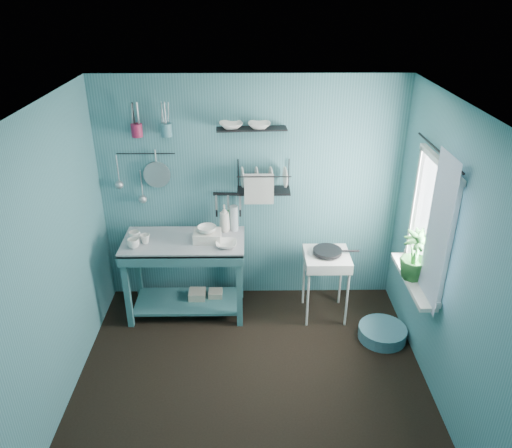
{
  "coord_description": "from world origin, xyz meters",
  "views": [
    {
      "loc": [
        -0.0,
        -3.44,
        3.32
      ],
      "look_at": [
        0.05,
        0.85,
        1.2
      ],
      "focal_mm": 35.0,
      "sensor_mm": 36.0,
      "label": 1
    }
  ],
  "objects_px": {
    "hotplate_stand": "(325,285)",
    "utensil_cup_magenta": "(137,130)",
    "mug_mid": "(145,239)",
    "frying_pan": "(327,251)",
    "potted_plant": "(415,255)",
    "colander": "(157,175)",
    "mug_left": "(133,243)",
    "storage_tin_large": "(198,299)",
    "storage_tin_small": "(216,298)",
    "wash_tub": "(207,236)",
    "soap_bottle": "(225,218)",
    "dish_rack": "(264,177)",
    "water_bottle": "(234,218)",
    "floor_basin": "(382,333)",
    "work_counter": "(186,276)",
    "mug_right": "(135,236)",
    "utensil_cup_teal": "(166,130)"
  },
  "relations": [
    {
      "from": "mug_left",
      "to": "floor_basin",
      "type": "distance_m",
      "value": 2.69
    },
    {
      "from": "potted_plant",
      "to": "mug_mid",
      "type": "bearing_deg",
      "value": 166.91
    },
    {
      "from": "utensil_cup_teal",
      "to": "storage_tin_large",
      "type": "bearing_deg",
      "value": -46.74
    },
    {
      "from": "water_bottle",
      "to": "utensil_cup_magenta",
      "type": "bearing_deg",
      "value": 175.14
    },
    {
      "from": "frying_pan",
      "to": "dish_rack",
      "type": "distance_m",
      "value": 1.01
    },
    {
      "from": "mug_left",
      "to": "mug_mid",
      "type": "bearing_deg",
      "value": 45.0
    },
    {
      "from": "utensil_cup_magenta",
      "to": "storage_tin_small",
      "type": "bearing_deg",
      "value": -16.83
    },
    {
      "from": "hotplate_stand",
      "to": "storage_tin_small",
      "type": "distance_m",
      "value": 1.23
    },
    {
      "from": "work_counter",
      "to": "mug_right",
      "type": "xyz_separation_m",
      "value": [
        -0.5,
        0.0,
        0.49
      ]
    },
    {
      "from": "wash_tub",
      "to": "dish_rack",
      "type": "bearing_deg",
      "value": 24.87
    },
    {
      "from": "mug_mid",
      "to": "storage_tin_large",
      "type": "distance_m",
      "value": 0.96
    },
    {
      "from": "wash_tub",
      "to": "potted_plant",
      "type": "distance_m",
      "value": 2.04
    },
    {
      "from": "mug_left",
      "to": "storage_tin_large",
      "type": "height_order",
      "value": "mug_left"
    },
    {
      "from": "mug_mid",
      "to": "utensil_cup_magenta",
      "type": "xyz_separation_m",
      "value": [
        -0.05,
        0.36,
        1.03
      ]
    },
    {
      "from": "floor_basin",
      "to": "mug_left",
      "type": "bearing_deg",
      "value": 172.26
    },
    {
      "from": "potted_plant",
      "to": "storage_tin_large",
      "type": "relative_size",
      "value": 2.16
    },
    {
      "from": "storage_tin_large",
      "to": "water_bottle",
      "type": "bearing_deg",
      "value": 22.04
    },
    {
      "from": "hotplate_stand",
      "to": "storage_tin_large",
      "type": "distance_m",
      "value": 1.42
    },
    {
      "from": "potted_plant",
      "to": "floor_basin",
      "type": "xyz_separation_m",
      "value": [
        -0.15,
        0.15,
        -1.0
      ]
    },
    {
      "from": "storage_tin_small",
      "to": "storage_tin_large",
      "type": "bearing_deg",
      "value": -171.47
    },
    {
      "from": "work_counter",
      "to": "utensil_cup_teal",
      "type": "relative_size",
      "value": 9.64
    },
    {
      "from": "mug_mid",
      "to": "mug_right",
      "type": "distance_m",
      "value": 0.13
    },
    {
      "from": "mug_right",
      "to": "colander",
      "type": "relative_size",
      "value": 0.44
    },
    {
      "from": "soap_bottle",
      "to": "storage_tin_small",
      "type": "xyz_separation_m",
      "value": [
        -0.12,
        -0.12,
        -0.94
      ]
    },
    {
      "from": "work_counter",
      "to": "dish_rack",
      "type": "relative_size",
      "value": 2.28
    },
    {
      "from": "utensil_cup_magenta",
      "to": "utensil_cup_teal",
      "type": "xyz_separation_m",
      "value": [
        0.29,
        0.0,
        0.0
      ]
    },
    {
      "from": "hotplate_stand",
      "to": "mug_mid",
      "type": "bearing_deg",
      "value": -170.69
    },
    {
      "from": "mug_left",
      "to": "water_bottle",
      "type": "relative_size",
      "value": 0.44
    },
    {
      "from": "water_bottle",
      "to": "storage_tin_small",
      "type": "bearing_deg",
      "value": -147.53
    },
    {
      "from": "dish_rack",
      "to": "storage_tin_small",
      "type": "distance_m",
      "value": 1.49
    },
    {
      "from": "water_bottle",
      "to": "colander",
      "type": "height_order",
      "value": "colander"
    },
    {
      "from": "work_counter",
      "to": "soap_bottle",
      "type": "height_order",
      "value": "soap_bottle"
    },
    {
      "from": "floor_basin",
      "to": "frying_pan",
      "type": "bearing_deg",
      "value": 142.02
    },
    {
      "from": "water_bottle",
      "to": "floor_basin",
      "type": "relative_size",
      "value": 0.58
    },
    {
      "from": "wash_tub",
      "to": "soap_bottle",
      "type": "bearing_deg",
      "value": 52.31
    },
    {
      "from": "soap_bottle",
      "to": "hotplate_stand",
      "type": "xyz_separation_m",
      "value": [
        1.07,
        -0.27,
        -0.66
      ]
    },
    {
      "from": "hotplate_stand",
      "to": "utensil_cup_teal",
      "type": "bearing_deg",
      "value": 176.75
    },
    {
      "from": "hotplate_stand",
      "to": "utensil_cup_magenta",
      "type": "relative_size",
      "value": 5.75
    },
    {
      "from": "mug_left",
      "to": "frying_pan",
      "type": "relative_size",
      "value": 0.41
    },
    {
      "from": "wash_tub",
      "to": "utensil_cup_teal",
      "type": "xyz_separation_m",
      "value": [
        -0.39,
        0.32,
        1.03
      ]
    },
    {
      "from": "hotplate_stand",
      "to": "frying_pan",
      "type": "bearing_deg",
      "value": 0.0
    },
    {
      "from": "mug_mid",
      "to": "frying_pan",
      "type": "relative_size",
      "value": 0.33
    },
    {
      "from": "storage_tin_large",
      "to": "dish_rack",
      "type": "bearing_deg",
      "value": 15.29
    },
    {
      "from": "dish_rack",
      "to": "potted_plant",
      "type": "bearing_deg",
      "value": -43.25
    },
    {
      "from": "mug_mid",
      "to": "frying_pan",
      "type": "height_order",
      "value": "mug_mid"
    },
    {
      "from": "hotplate_stand",
      "to": "colander",
      "type": "relative_size",
      "value": 2.67
    },
    {
      "from": "utensil_cup_magenta",
      "to": "utensil_cup_teal",
      "type": "relative_size",
      "value": 1.0
    },
    {
      "from": "frying_pan",
      "to": "soap_bottle",
      "type": "bearing_deg",
      "value": 165.61
    },
    {
      "from": "dish_rack",
      "to": "colander",
      "type": "relative_size",
      "value": 1.96
    },
    {
      "from": "mug_left",
      "to": "potted_plant",
      "type": "xyz_separation_m",
      "value": [
        2.67,
        -0.5,
        0.13
      ]
    }
  ]
}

